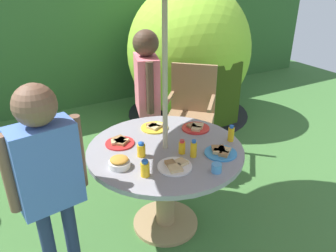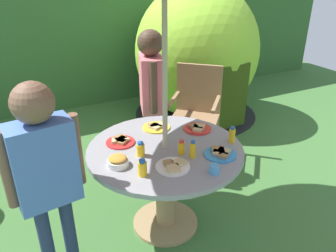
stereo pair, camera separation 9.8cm
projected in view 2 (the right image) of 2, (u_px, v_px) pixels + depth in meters
name	position (u px, v px, depth m)	size (l,w,h in m)	color
ground_plane	(165.00, 224.00, 2.74)	(10.00, 10.00, 0.02)	#3D6B33
hedge_backdrop	(70.00, 36.00, 4.87)	(9.00, 0.70, 1.98)	#33602D
garden_table	(165.00, 169.00, 2.50)	(1.14, 1.14, 0.72)	tan
wooden_chair	(196.00, 108.00, 3.53)	(0.68, 0.68, 0.99)	#93704C
dome_tent	(197.00, 52.00, 4.41)	(1.81, 1.81, 1.77)	#8CC633
child_in_pink_shirt	(151.00, 84.00, 3.16)	(0.30, 0.45, 1.41)	brown
child_in_blue_shirt	(44.00, 164.00, 1.92)	(0.46, 0.24, 1.38)	navy
snack_bowl	(118.00, 161.00, 2.19)	(0.14, 0.14, 0.07)	white
plate_far_right	(197.00, 128.00, 2.69)	(0.23, 0.23, 0.03)	red
plate_near_right	(173.00, 166.00, 2.18)	(0.23, 0.23, 0.03)	white
plate_front_edge	(220.00, 153.00, 2.33)	(0.23, 0.23, 0.03)	#338CD8
plate_far_left	(120.00, 141.00, 2.49)	(0.22, 0.22, 0.03)	red
plate_mid_right	(156.00, 127.00, 2.71)	(0.22, 0.22, 0.03)	yellow
juice_bottle_near_left	(142.00, 168.00, 2.08)	(0.06, 0.06, 0.11)	yellow
juice_bottle_center_front	(193.00, 149.00, 2.28)	(0.04, 0.04, 0.13)	yellow
juice_bottle_center_back	(232.00, 135.00, 2.47)	(0.05, 0.05, 0.13)	yellow
juice_bottle_mid_left	(181.00, 147.00, 2.33)	(0.05, 0.05, 0.10)	yellow
juice_bottle_back_edge	(141.00, 149.00, 2.31)	(0.06, 0.06, 0.11)	yellow
cup_near	(214.00, 169.00, 2.11)	(0.07, 0.07, 0.06)	#4C99D8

